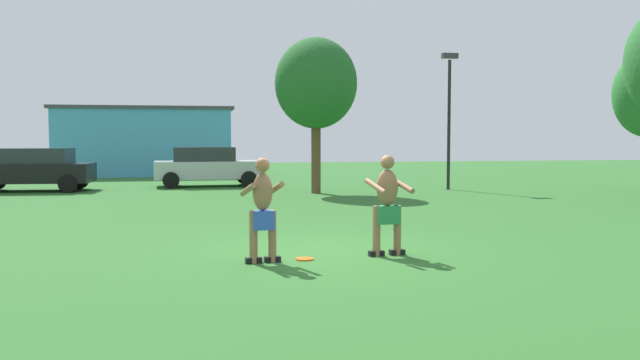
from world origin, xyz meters
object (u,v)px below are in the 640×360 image
(lamp_post, at_px, (449,105))
(car_black_near_post, at_px, (32,169))
(player_with_cap, at_px, (263,205))
(car_silver_mid_lot, at_px, (208,166))
(tree_left_field, at_px, (316,84))
(frisbee, at_px, (305,259))
(player_in_green, at_px, (387,203))

(lamp_post, bearing_deg, car_black_near_post, 171.79)
(player_with_cap, bearing_deg, car_silver_mid_lot, 91.43)
(car_silver_mid_lot, height_order, lamp_post, lamp_post)
(lamp_post, distance_m, tree_left_field, 5.29)
(player_with_cap, bearing_deg, car_black_near_post, 113.74)
(frisbee, distance_m, car_silver_mid_lot, 16.61)
(lamp_post, bearing_deg, car_silver_mid_lot, 158.80)
(player_in_green, distance_m, lamp_post, 14.66)
(player_with_cap, distance_m, car_silver_mid_lot, 16.67)
(player_in_green, xyz_separation_m, lamp_post, (6.36, 13.00, 2.29))
(player_in_green, bearing_deg, tree_left_field, 84.70)
(player_with_cap, xyz_separation_m, car_black_near_post, (-6.78, 15.42, -0.09))
(player_with_cap, height_order, lamp_post, lamp_post)
(player_with_cap, xyz_separation_m, frisbee, (0.69, 0.11, -0.90))
(frisbee, xyz_separation_m, lamp_post, (7.78, 13.11, 3.17))
(car_silver_mid_lot, height_order, tree_left_field, tree_left_field)
(tree_left_field, bearing_deg, lamp_post, 6.78)
(car_black_near_post, relative_size, car_silver_mid_lot, 1.02)
(player_in_green, relative_size, car_black_near_post, 0.38)
(car_silver_mid_lot, bearing_deg, frisbee, -86.19)
(tree_left_field, bearing_deg, car_black_near_post, 164.31)
(player_with_cap, relative_size, player_in_green, 0.99)
(player_in_green, height_order, tree_left_field, tree_left_field)
(player_with_cap, relative_size, car_black_near_post, 0.38)
(lamp_post, bearing_deg, player_with_cap, -122.65)
(player_with_cap, height_order, tree_left_field, tree_left_field)
(car_black_near_post, xyz_separation_m, lamp_post, (15.25, -2.20, 2.36))
(tree_left_field, bearing_deg, player_with_cap, -104.48)
(frisbee, bearing_deg, lamp_post, 59.30)
(car_black_near_post, height_order, car_silver_mid_lot, same)
(frisbee, bearing_deg, player_in_green, 4.21)
(car_silver_mid_lot, relative_size, tree_left_field, 0.80)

